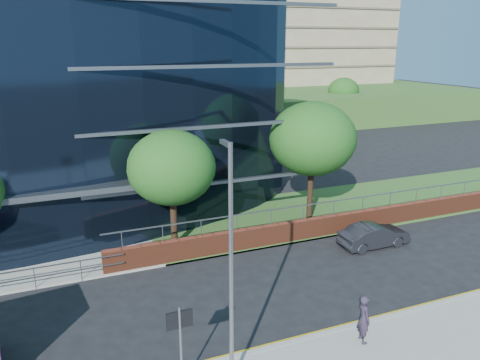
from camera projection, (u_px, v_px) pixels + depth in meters
name	position (u px, v px, depth m)	size (l,w,h in m)	color
grass_verge	(399.00, 198.00, 33.51)	(36.00, 8.00, 0.12)	#2D511E
retaining_wall	(389.00, 216.00, 28.62)	(34.00, 0.40, 2.11)	#632C1A
apartment_block	(249.00, 40.00, 74.30)	(60.00, 42.00, 30.00)	#2D511E
street_sign	(180.00, 329.00, 14.68)	(0.85, 0.09, 2.80)	slate
tree_far_c	(172.00, 168.00, 24.31)	(4.62, 4.62, 6.51)	black
tree_far_d	(312.00, 139.00, 28.27)	(5.28, 5.28, 7.44)	black
tree_dist_e	(244.00, 95.00, 57.99)	(4.62, 4.62, 6.51)	black
tree_dist_f	(343.00, 91.00, 65.64)	(4.29, 4.29, 6.05)	black
streetlight_east	(231.00, 263.00, 14.06)	(0.15, 0.77, 8.00)	slate
parked_car	(374.00, 235.00, 25.56)	(1.39, 3.99, 1.31)	black
pedestrian	(364.00, 319.00, 17.12)	(0.69, 0.45, 1.88)	#282030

